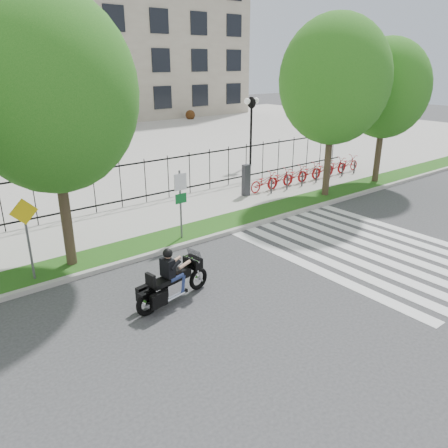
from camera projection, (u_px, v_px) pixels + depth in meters
ground at (266, 291)px, 12.54m from camera, size 120.00×120.00×0.00m
curb at (187, 244)px, 15.54m from camera, size 60.00×0.20×0.15m
grass_verge at (174, 237)px, 16.16m from camera, size 60.00×1.50×0.15m
sidewalk at (142, 219)px, 18.00m from camera, size 60.00×3.50×0.15m
plaza at (23, 154)px, 30.92m from camera, size 80.00×34.00×0.10m
crosswalk_stripes at (366, 249)px, 15.34m from camera, size 5.70×8.00×0.01m
iron_fence at (121, 185)px, 18.91m from camera, size 30.00×0.06×2.00m
lamp_post_right at (251, 115)px, 26.05m from camera, size 1.06×0.70×4.25m
street_tree_1 at (49, 93)px, 12.10m from camera, size 4.93×4.93×8.07m
street_tree_2 at (334, 80)px, 19.28m from camera, size 4.91×4.91×8.08m
street_tree_3 at (386, 89)px, 21.85m from camera, size 4.28×4.28×7.23m
bike_share_station at (308, 172)px, 23.36m from camera, size 8.86×0.85×1.50m
sign_pole_regulatory at (181, 196)px, 15.37m from camera, size 0.50×0.09×2.50m
sign_pole_warning at (26, 228)px, 12.37m from camera, size 0.78×0.09×2.49m
motorcycle_rider at (173, 280)px, 11.77m from camera, size 2.51×0.93×1.95m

